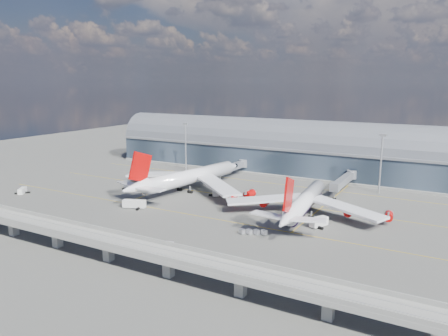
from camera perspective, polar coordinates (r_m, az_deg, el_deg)
The scene contains 18 objects.
ground at distance 165.39m, azimuth -1.41°, elevation -5.39°, with size 500.00×500.00×0.00m, color #474744.
taxi_lines at distance 183.98m, azimuth 2.13°, elevation -3.66°, with size 200.00×80.12×0.01m.
terminal at distance 231.68m, azimuth 8.52°, elevation 2.21°, with size 200.00×30.00×28.00m.
guideway at distance 122.30m, azimuth -14.93°, elevation -9.30°, with size 220.00×8.50×7.20m.
floodlight_mast_left at distance 234.20m, azimuth -5.04°, elevation 2.96°, with size 3.00×0.70×25.70m.
floodlight_mast_right at distance 196.40m, azimuth 19.81°, elevation 0.70°, with size 3.00×0.70×25.70m.
airliner_left at distance 190.92m, azimuth -4.83°, elevation -1.24°, with size 67.06×70.58×21.55m.
airliner_right at distance 158.13m, azimuth 10.46°, elevation -4.44°, with size 59.53×62.25×19.74m.
jet_bridge_left at distance 218.65m, azimuth 1.21°, elevation 0.15°, with size 4.40×28.00×7.25m.
jet_bridge_right at distance 197.09m, azimuth 15.46°, elevation -1.51°, with size 4.40×32.00×7.25m.
service_truck_0 at distance 205.87m, azimuth -24.85°, elevation -2.72°, with size 5.27×6.17×2.55m.
service_truck_1 at distance 198.04m, azimuth -12.26°, elevation -2.34°, with size 6.26×4.90×3.30m.
service_truck_2 at distance 169.58m, azimuth -11.64°, elevation -4.62°, with size 9.07×5.33×3.17m.
service_truck_3 at distance 148.76m, azimuth 12.28°, elevation -6.93°, with size 5.03×7.09×3.20m.
service_truck_4 at distance 185.68m, azimuth 12.00°, elevation -3.35°, with size 3.44×4.94×2.61m.
service_truck_5 at distance 184.09m, azimuth -1.03°, elevation -3.12°, with size 5.24×7.11×3.22m.
cargo_train_0 at distance 125.24m, azimuth -5.89°, elevation -10.57°, with size 11.55×4.91×1.92m.
cargo_train_1 at distance 139.09m, azimuth 3.78°, elevation -8.35°, with size 8.94×4.76×1.51m.
Camera 1 is at (81.39, -135.88, 47.61)m, focal length 35.00 mm.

